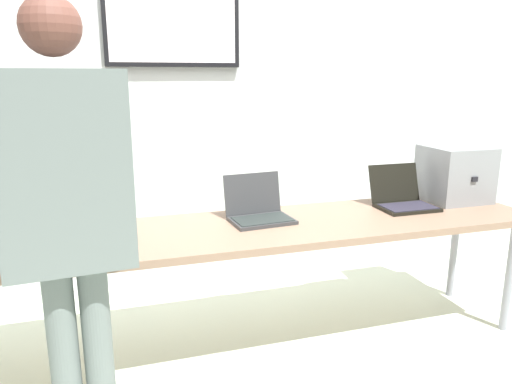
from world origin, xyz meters
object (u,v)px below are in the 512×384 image
(laptop_station_3, at_px, (402,198))
(person, at_px, (67,204))
(laptop_station_1, at_px, (90,225))
(laptop_station_2, at_px, (258,210))
(equipment_box, at_px, (455,174))
(workbench, at_px, (221,237))

(laptop_station_3, height_order, person, person)
(laptop_station_1, height_order, person, person)
(laptop_station_2, bearing_deg, equipment_box, 1.95)
(workbench, distance_m, laptop_station_1, 0.68)
(workbench, bearing_deg, laptop_station_3, 5.11)
(laptop_station_2, bearing_deg, laptop_station_3, -0.01)
(laptop_station_2, bearing_deg, person, -142.28)
(laptop_station_3, bearing_deg, equipment_box, 6.34)
(laptop_station_1, xyz_separation_m, person, (-0.04, -0.72, 0.30))
(laptop_station_1, bearing_deg, equipment_box, 1.37)
(equipment_box, xyz_separation_m, laptop_station_2, (-1.36, -0.05, -0.12))
(laptop_station_2, height_order, person, person)
(laptop_station_1, bearing_deg, laptop_station_3, 0.24)
(workbench, height_order, laptop_station_2, laptop_station_2)
(laptop_station_1, relative_size, person, 0.19)
(equipment_box, bearing_deg, laptop_station_2, -178.05)
(person, bearing_deg, equipment_box, 18.62)
(workbench, height_order, person, person)
(workbench, distance_m, person, 1.02)
(workbench, height_order, laptop_station_3, laptop_station_3)
(equipment_box, xyz_separation_m, laptop_station_3, (-0.42, -0.05, -0.12))
(laptop_station_2, xyz_separation_m, laptop_station_3, (0.94, -0.00, -0.00))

